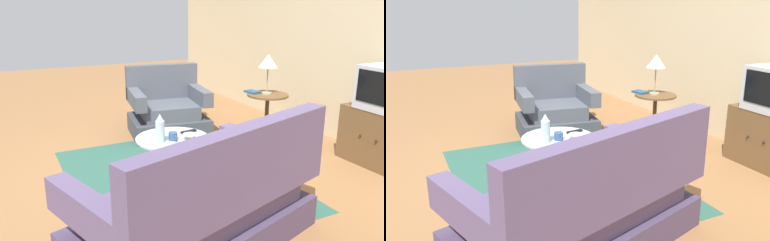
# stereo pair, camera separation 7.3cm
# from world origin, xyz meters

# --- Properties ---
(ground_plane) EXTENTS (16.00, 16.00, 0.00)m
(ground_plane) POSITION_xyz_m (0.00, 0.00, 0.00)
(ground_plane) COLOR olive
(back_wall) EXTENTS (9.00, 0.12, 2.70)m
(back_wall) POSITION_xyz_m (0.00, 2.37, 1.35)
(back_wall) COLOR #CCB78E
(back_wall) RESTS_ON ground
(area_rug) EXTENTS (2.53, 1.94, 0.00)m
(area_rug) POSITION_xyz_m (0.05, -0.06, 0.00)
(area_rug) COLOR #2D5B4C
(area_rug) RESTS_ON ground
(armchair) EXTENTS (0.95, 1.10, 0.89)m
(armchair) POSITION_xyz_m (-1.35, 0.47, 0.30)
(armchair) COLOR #3E424B
(armchair) RESTS_ON ground
(couch) EXTENTS (1.40, 1.95, 0.97)m
(couch) POSITION_xyz_m (1.22, -0.34, 0.31)
(couch) COLOR #4B3E5C
(couch) RESTS_ON ground
(coffee_table) EXTENTS (0.73, 0.73, 0.43)m
(coffee_table) POSITION_xyz_m (0.05, -0.06, 0.39)
(coffee_table) COLOR #B2C6C1
(coffee_table) RESTS_ON ground
(side_table) EXTENTS (0.52, 0.52, 0.58)m
(side_table) POSITION_xyz_m (-0.58, 1.54, 0.42)
(side_table) COLOR brown
(side_table) RESTS_ON ground
(tv_stand) EXTENTS (0.85, 0.43, 0.62)m
(tv_stand) POSITION_xyz_m (0.73, 2.07, 0.31)
(tv_stand) COLOR brown
(tv_stand) RESTS_ON ground
(table_lamp) EXTENTS (0.24, 0.24, 0.50)m
(table_lamp) POSITION_xyz_m (-0.59, 1.53, 0.99)
(table_lamp) COLOR #9E937A
(table_lamp) RESTS_ON side_table
(vase) EXTENTS (0.09, 0.09, 0.27)m
(vase) POSITION_xyz_m (0.11, -0.21, 0.56)
(vase) COLOR silver
(vase) RESTS_ON coffee_table
(mug) EXTENTS (0.13, 0.09, 0.08)m
(mug) POSITION_xyz_m (0.11, -0.08, 0.47)
(mug) COLOR #335184
(mug) RESTS_ON coffee_table
(bowl) EXTENTS (0.14, 0.14, 0.05)m
(bowl) POSITION_xyz_m (0.17, 0.07, 0.46)
(bowl) COLOR silver
(bowl) RESTS_ON coffee_table
(tv_remote_dark) EXTENTS (0.06, 0.18, 0.02)m
(tv_remote_dark) POSITION_xyz_m (-0.03, 0.15, 0.44)
(tv_remote_dark) COLOR black
(tv_remote_dark) RESTS_ON coffee_table
(book) EXTENTS (0.21, 0.17, 0.02)m
(book) POSITION_xyz_m (-0.74, 1.41, 0.59)
(book) COLOR navy
(book) RESTS_ON side_table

